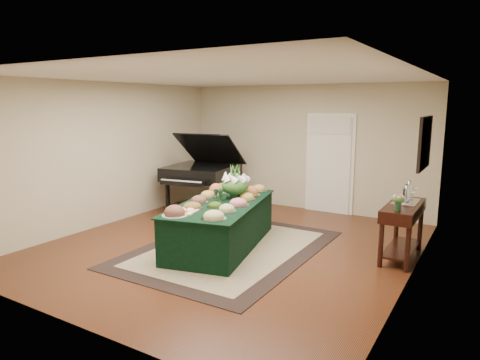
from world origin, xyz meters
The scene contains 14 objects.
ground centered at (0.00, 0.00, 0.00)m, with size 6.00×6.00×0.00m, color black.
area_rug centered at (0.08, -0.13, 0.01)m, with size 2.53×3.54×0.01m.
kitchen_doorway centered at (0.60, 2.97, 1.02)m, with size 1.05×0.07×2.10m.
buffet_table centered at (-0.11, -0.10, 0.37)m, with size 1.68×2.64×0.74m.
food_platters centered at (-0.13, -0.06, 0.78)m, with size 1.34×2.46×0.14m.
cutting_board centered at (-0.24, -0.88, 0.77)m, with size 0.43×0.43×0.10m.
green_goblets centered at (-0.17, -0.04, 0.83)m, with size 0.36×0.29×0.18m.
floral_centerpiece centered at (-0.07, 0.26, 1.01)m, with size 0.47×0.47×0.47m.
grand_piano centered at (-1.88, 1.80, 0.84)m, with size 1.62×1.81×1.68m.
wicker_basket centered at (-0.86, 1.51, 0.14)m, with size 0.44×0.44×0.27m, color olive.
mahogany_sideboard centered at (2.50, 0.85, 0.64)m, with size 0.45×1.25×0.83m.
tea_service centered at (2.50, 1.11, 0.95)m, with size 0.34×0.58×0.30m.
pink_bouquet centered at (2.50, 0.41, 0.99)m, with size 0.19×0.19×0.24m.
wall_painting centered at (2.72, 0.85, 1.75)m, with size 0.05×0.95×0.75m.
Camera 1 is at (3.60, -5.66, 2.30)m, focal length 32.00 mm.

